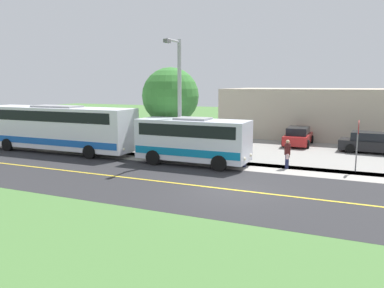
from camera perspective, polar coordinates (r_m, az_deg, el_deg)
The scene contains 15 objects.
ground_plane at distance 17.68m, azimuth 5.87°, elevation -6.83°, with size 120.00×120.00×0.00m, color #477238.
road_surface at distance 17.68m, azimuth 5.87°, elevation -6.81°, with size 8.00×100.00×0.01m, color #28282B.
sidewalk at distance 22.55m, azimuth 9.93°, elevation -3.45°, with size 2.40×100.00×0.01m, color #9E9991.
parking_lot_surface at distance 29.10m, azimuth 19.09°, elevation -1.01°, with size 14.00×36.00×0.01m, color gray.
road_centre_line at distance 17.68m, azimuth 5.87°, elevation -6.80°, with size 0.16×100.00×0.00m, color gold.
shuttle_bus_front at distance 22.80m, azimuth 0.14°, elevation 0.79°, with size 2.59×6.85×2.82m.
transit_bus_rear at distance 28.63m, azimuth -19.43°, elevation 2.47°, with size 2.74×11.96×3.31m.
pedestrian_with_bags at distance 22.41m, azimuth 14.10°, elevation -1.34°, with size 0.72×0.34×1.67m.
pedestrian_waiting at distance 22.43m, azimuth 7.88°, elevation -1.05°, with size 0.72×0.34×1.73m.
stop_sign at distance 22.50m, azimuth 23.59°, elevation 0.98°, with size 0.76×0.07×2.88m.
street_light_pole at distance 23.41m, azimuth -2.02°, elevation 7.32°, with size 1.97×0.24×7.45m.
parked_car_near at distance 31.27m, azimuth 15.62°, elevation 1.09°, with size 4.41×2.04×1.45m.
parked_car_far at distance 29.60m, azimuth 25.35°, elevation 0.12°, with size 2.25×4.52×1.45m.
tree_curbside at distance 26.49m, azimuth -3.23°, elevation 7.16°, with size 3.93×3.93×5.95m.
commercial_building at distance 37.72m, azimuth 22.79°, elevation 4.31°, with size 10.00×22.23×4.38m, color #B7A893.
Camera 1 is at (16.22, 5.15, 4.80)m, focal length 35.60 mm.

